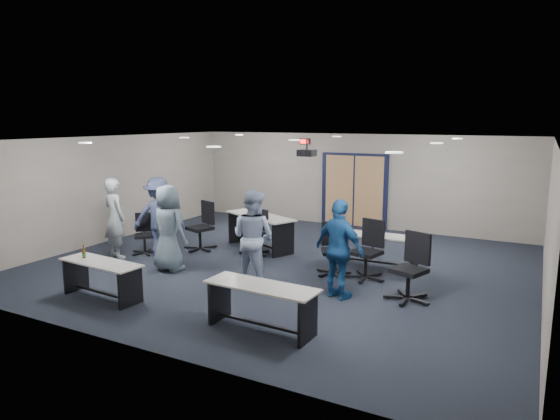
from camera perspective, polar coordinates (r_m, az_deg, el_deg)
The scene contains 25 objects.
floor at distance 10.91m, azimuth 0.41°, elevation -6.26°, with size 10.00×10.00×0.00m, color black.
back_wall at distance 14.70m, azimuth 8.53°, elevation 3.34°, with size 10.00×0.04×2.70m, color gray.
front_wall at distance 7.01m, azimuth -16.85°, elevation -4.74°, with size 10.00×0.04×2.70m, color gray.
left_wall at distance 13.62m, azimuth -18.62°, elevation 2.36°, with size 0.04×9.00×2.70m, color gray.
right_wall at distance 9.45m, azimuth 28.45°, elevation -1.71°, with size 0.04×9.00×2.70m, color gray.
ceiling at distance 10.46m, azimuth 0.42°, elevation 8.06°, with size 10.00×9.00×0.04m, color silver.
double_door at distance 14.70m, azimuth 8.45°, elevation 2.17°, with size 2.00×0.07×2.20m.
exit_sign at distance 15.16m, azimuth 2.81°, elevation 7.83°, with size 0.32×0.07×0.18m.
ceiling_projector at distance 10.79m, azimuth 3.07°, elevation 6.55°, with size 0.35×0.32×0.37m.
ceiling_can_lights at distance 10.68m, azimuth 1.05°, elevation 7.95°, with size 6.24×5.74×0.02m, color white, non-canonical shape.
table_front_left at distance 9.36m, azimuth -19.75°, elevation -6.78°, with size 1.67×0.67×0.91m.
table_front_right at distance 7.52m, azimuth -2.14°, elevation -10.19°, with size 1.77×0.66×0.71m.
table_back_left at distance 12.13m, azimuth -2.31°, elevation -1.81°, with size 2.13×1.43×0.82m.
table_back_right at distance 10.87m, azimuth 11.15°, elevation -3.92°, with size 1.72×0.64×0.80m.
chair_back_a at distance 12.13m, azimuth -9.17°, elevation -1.84°, with size 0.73×0.73×1.17m, color black, non-canonical shape.
chair_back_b at distance 11.59m, azimuth -2.93°, elevation -2.59°, with size 0.66×0.66×1.05m, color black, non-canonical shape.
chair_back_c at distance 10.14m, azimuth 6.12°, elevation -4.50°, with size 0.66×0.66×1.06m, color black, non-canonical shape.
chair_back_d at distance 9.96m, azimuth 9.81°, elevation -4.55°, with size 0.73×0.73×1.17m, color black, non-canonical shape.
chair_loose_left at distance 12.07m, azimuth -15.26°, elevation -2.67°, with size 0.59×0.59×0.95m, color black, non-canonical shape.
chair_loose_right at distance 8.94m, azimuth 14.51°, elevation -6.40°, with size 0.75×0.75×1.19m, color black, non-canonical shape.
person_gray at distance 11.86m, azimuth -18.35°, elevation -0.88°, with size 0.67×0.44×1.83m, color #9DA8AB.
person_plaid at distance 10.56m, azimuth -12.63°, elevation -2.02°, with size 0.88×0.57×1.80m, color slate.
person_lightblue at distance 9.45m, azimuth -3.09°, elevation -3.14°, with size 0.89×0.69×1.83m, color #9EAFD2.
person_navy at distance 8.77m, azimuth 6.81°, elevation -4.49°, with size 1.03×0.43×1.77m, color navy.
person_back at distance 11.88m, azimuth -13.67°, elevation -0.68°, with size 1.17×0.67×1.81m, color #373F64.
Camera 1 is at (4.81, -9.28, 3.12)m, focal length 32.00 mm.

